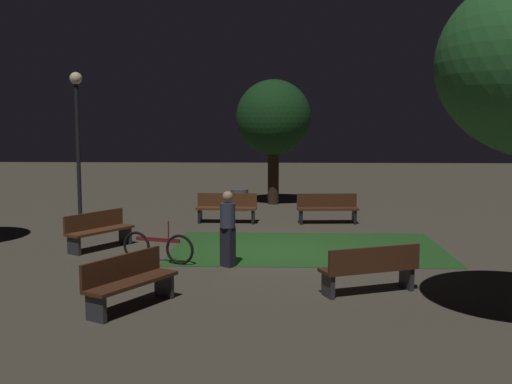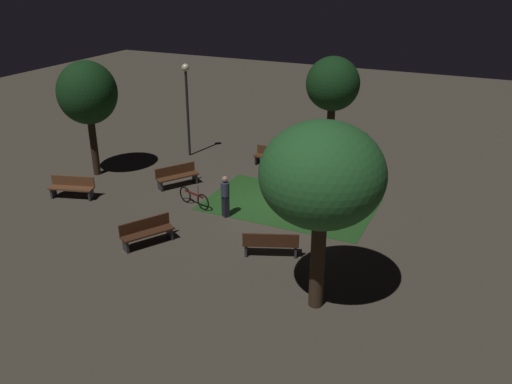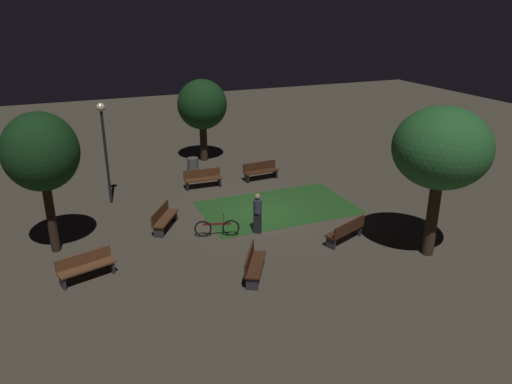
{
  "view_description": "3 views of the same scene",
  "coord_description": "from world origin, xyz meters",
  "px_view_note": "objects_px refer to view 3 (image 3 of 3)",
  "views": [
    {
      "loc": [
        -0.04,
        14.75,
        3.12
      ],
      "look_at": [
        0.5,
        -0.47,
        1.35
      ],
      "focal_mm": 44.43,
      "sensor_mm": 36.0,
      "label": 1
    },
    {
      "loc": [
        -7.64,
        17.54,
        8.81
      ],
      "look_at": [
        0.15,
        0.84,
        0.83
      ],
      "focal_mm": 37.54,
      "sensor_mm": 36.0,
      "label": 2
    },
    {
      "loc": [
        7.74,
        17.69,
        8.33
      ],
      "look_at": [
        0.49,
        0.22,
        1.1
      ],
      "focal_mm": 34.78,
      "sensor_mm": 36.0,
      "label": 3
    }
  ],
  "objects_px": {
    "bench_front_right": "(260,170)",
    "bicycle": "(217,228)",
    "lamp_post_plaza_east": "(104,136)",
    "tree_lawn_side": "(442,149)",
    "bench_by_lamp": "(86,266)",
    "bench_corner": "(253,263)",
    "bench_lawn_edge": "(203,178)",
    "pedestrian": "(257,212)",
    "tree_back_left": "(202,105)",
    "tree_tall_center": "(41,153)",
    "bench_back_row": "(346,230)",
    "bench_near_trees": "(164,217)",
    "trash_bin": "(193,165)"
  },
  "relations": [
    {
      "from": "bench_back_row",
      "to": "bench_corner",
      "type": "xyz_separation_m",
      "value": [
        4.11,
        0.99,
        0.0
      ]
    },
    {
      "from": "bench_by_lamp",
      "to": "pedestrian",
      "type": "relative_size",
      "value": 1.16
    },
    {
      "from": "bench_corner",
      "to": "bench_near_trees",
      "type": "bearing_deg",
      "value": -68.58
    },
    {
      "from": "bench_front_right",
      "to": "bench_back_row",
      "type": "relative_size",
      "value": 0.99
    },
    {
      "from": "bench_back_row",
      "to": "bench_near_trees",
      "type": "height_order",
      "value": "same"
    },
    {
      "from": "bench_front_right",
      "to": "bench_by_lamp",
      "type": "distance_m",
      "value": 11.19
    },
    {
      "from": "bench_lawn_edge",
      "to": "bench_back_row",
      "type": "height_order",
      "value": "same"
    },
    {
      "from": "bench_by_lamp",
      "to": "tree_back_left",
      "type": "bearing_deg",
      "value": -123.47
    },
    {
      "from": "bench_by_lamp",
      "to": "lamp_post_plaza_east",
      "type": "xyz_separation_m",
      "value": [
        -1.56,
        -6.43,
        2.56
      ]
    },
    {
      "from": "tree_lawn_side",
      "to": "lamp_post_plaza_east",
      "type": "bearing_deg",
      "value": -43.54
    },
    {
      "from": "bench_corner",
      "to": "tree_back_left",
      "type": "distance_m",
      "value": 13.39
    },
    {
      "from": "trash_bin",
      "to": "pedestrian",
      "type": "relative_size",
      "value": 0.45
    },
    {
      "from": "tree_tall_center",
      "to": "tree_back_left",
      "type": "relative_size",
      "value": 1.11
    },
    {
      "from": "bench_by_lamp",
      "to": "tree_lawn_side",
      "type": "xyz_separation_m",
      "value": [
        -11.31,
        2.83,
        3.38
      ]
    },
    {
      "from": "bench_by_lamp",
      "to": "bench_corner",
      "type": "bearing_deg",
      "value": 159.0
    },
    {
      "from": "bench_lawn_edge",
      "to": "pedestrian",
      "type": "height_order",
      "value": "pedestrian"
    },
    {
      "from": "bench_back_row",
      "to": "pedestrian",
      "type": "height_order",
      "value": "pedestrian"
    },
    {
      "from": "bench_lawn_edge",
      "to": "bench_by_lamp",
      "type": "relative_size",
      "value": 0.98
    },
    {
      "from": "tree_lawn_side",
      "to": "bench_front_right",
      "type": "bearing_deg",
      "value": -76.05
    },
    {
      "from": "bench_lawn_edge",
      "to": "bench_by_lamp",
      "type": "height_order",
      "value": "same"
    },
    {
      "from": "tree_tall_center",
      "to": "pedestrian",
      "type": "xyz_separation_m",
      "value": [
        -7.27,
        1.39,
        -2.81
      ]
    },
    {
      "from": "trash_bin",
      "to": "bench_front_right",
      "type": "bearing_deg",
      "value": 137.32
    },
    {
      "from": "pedestrian",
      "to": "bench_lawn_edge",
      "type": "bearing_deg",
      "value": -85.09
    },
    {
      "from": "tree_lawn_side",
      "to": "bicycle",
      "type": "xyz_separation_m",
      "value": [
        6.45,
        -4.21,
        -3.51
      ]
    },
    {
      "from": "bicycle",
      "to": "pedestrian",
      "type": "height_order",
      "value": "pedestrian"
    },
    {
      "from": "bench_corner",
      "to": "tree_back_left",
      "type": "height_order",
      "value": "tree_back_left"
    },
    {
      "from": "bench_lawn_edge",
      "to": "tree_back_left",
      "type": "distance_m",
      "value": 5.2
    },
    {
      "from": "bench_lawn_edge",
      "to": "bench_back_row",
      "type": "relative_size",
      "value": 0.98
    },
    {
      "from": "bench_back_row",
      "to": "bench_corner",
      "type": "relative_size",
      "value": 1.03
    },
    {
      "from": "bench_corner",
      "to": "lamp_post_plaza_east",
      "type": "bearing_deg",
      "value": -67.6
    },
    {
      "from": "bench_front_right",
      "to": "tree_lawn_side",
      "type": "distance_m",
      "value": 10.43
    },
    {
      "from": "trash_bin",
      "to": "pedestrian",
      "type": "height_order",
      "value": "pedestrian"
    },
    {
      "from": "bench_lawn_edge",
      "to": "tree_back_left",
      "type": "bearing_deg",
      "value": -107.69
    },
    {
      "from": "bench_lawn_edge",
      "to": "bench_corner",
      "type": "height_order",
      "value": "same"
    },
    {
      "from": "lamp_post_plaza_east",
      "to": "tree_tall_center",
      "type": "bearing_deg",
      "value": 58.47
    },
    {
      "from": "bench_corner",
      "to": "pedestrian",
      "type": "height_order",
      "value": "pedestrian"
    },
    {
      "from": "bench_back_row",
      "to": "bench_corner",
      "type": "bearing_deg",
      "value": 13.53
    },
    {
      "from": "bench_by_lamp",
      "to": "pedestrian",
      "type": "xyz_separation_m",
      "value": [
        -6.4,
        -1.08,
        0.37
      ]
    },
    {
      "from": "bench_front_right",
      "to": "bicycle",
      "type": "height_order",
      "value": "bicycle"
    },
    {
      "from": "tree_back_left",
      "to": "tree_lawn_side",
      "type": "bearing_deg",
      "value": 106.23
    },
    {
      "from": "bench_near_trees",
      "to": "tree_back_left",
      "type": "height_order",
      "value": "tree_back_left"
    },
    {
      "from": "bench_near_trees",
      "to": "tree_back_left",
      "type": "relative_size",
      "value": 0.39
    },
    {
      "from": "lamp_post_plaza_east",
      "to": "tree_lawn_side",
      "type": "bearing_deg",
      "value": 136.46
    },
    {
      "from": "bench_near_trees",
      "to": "tree_tall_center",
      "type": "xyz_separation_m",
      "value": [
        4.01,
        0.36,
        3.18
      ]
    },
    {
      "from": "trash_bin",
      "to": "bench_back_row",
      "type": "bearing_deg",
      "value": 106.16
    },
    {
      "from": "tree_tall_center",
      "to": "bench_corner",
      "type": "bearing_deg",
      "value": 143.2
    },
    {
      "from": "tree_tall_center",
      "to": "bench_front_right",
      "type": "bearing_deg",
      "value": -156.44
    },
    {
      "from": "bench_lawn_edge",
      "to": "bicycle",
      "type": "relative_size",
      "value": 1.1
    },
    {
      "from": "lamp_post_plaza_east",
      "to": "bicycle",
      "type": "relative_size",
      "value": 2.7
    },
    {
      "from": "bench_corner",
      "to": "bicycle",
      "type": "bearing_deg",
      "value": -87.5
    }
  ]
}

